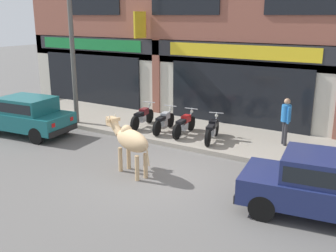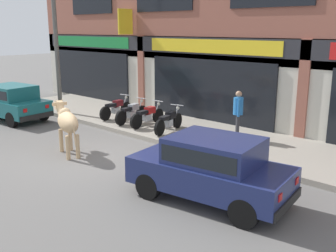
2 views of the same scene
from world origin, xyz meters
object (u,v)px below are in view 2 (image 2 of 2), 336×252
(utility_pole, at_px, (56,43))
(motorcycle_0, at_px, (116,108))
(car_1, at_px, (11,101))
(motorcycle_3, at_px, (169,121))
(pedestrian, at_px, (238,110))
(motorcycle_2, at_px, (147,116))
(car_0, at_px, (211,166))
(cow, at_px, (67,122))
(motorcycle_1, at_px, (131,112))

(utility_pole, bearing_deg, motorcycle_0, 19.40)
(car_1, distance_m, motorcycle_0, 4.38)
(motorcycle_3, xyz_separation_m, utility_pole, (-5.75, -0.73, 2.57))
(pedestrian, bearing_deg, utility_pole, -168.71)
(motorcycle_3, relative_size, utility_pole, 0.30)
(motorcycle_2, bearing_deg, pedestrian, 12.71)
(motorcycle_3, bearing_deg, motorcycle_0, 176.41)
(pedestrian, bearing_deg, motorcycle_0, -172.87)
(utility_pole, bearing_deg, car_0, -14.52)
(cow, xyz_separation_m, motorcycle_0, (-2.27, 3.78, -0.46))
(car_1, height_order, utility_pole, utility_pole)
(car_1, relative_size, motorcycle_0, 2.07)
(motorcycle_0, bearing_deg, motorcycle_1, -6.08)
(car_1, height_order, motorcycle_2, car_1)
(motorcycle_3, distance_m, pedestrian, 2.51)
(car_0, xyz_separation_m, motorcycle_0, (-7.44, 3.54, -0.27))
(motorcycle_0, xyz_separation_m, motorcycle_1, (1.07, -0.11, 0.00))
(motorcycle_2, bearing_deg, motorcycle_0, 177.01)
(car_0, height_order, motorcycle_2, car_0)
(car_1, bearing_deg, motorcycle_2, 26.83)
(motorcycle_2, distance_m, pedestrian, 3.58)
(car_0, bearing_deg, utility_pole, 165.48)
(car_1, relative_size, motorcycle_2, 2.06)
(pedestrian, xyz_separation_m, utility_pole, (-8.03, -1.60, 1.98))
(cow, bearing_deg, pedestrian, 54.95)
(motorcycle_3, bearing_deg, utility_pole, -172.75)
(motorcycle_0, xyz_separation_m, utility_pole, (-2.63, -0.93, 2.57))
(motorcycle_1, distance_m, utility_pole, 4.58)
(motorcycle_3, bearing_deg, car_1, -158.20)
(cow, distance_m, car_1, 5.72)
(cow, relative_size, car_1, 0.55)
(car_0, relative_size, motorcycle_0, 2.08)
(car_1, xyz_separation_m, pedestrian, (8.76, 3.46, 0.33))
(motorcycle_1, height_order, motorcycle_3, same)
(utility_pole, bearing_deg, motorcycle_1, 12.38)
(pedestrian, relative_size, utility_pole, 0.27)
(motorcycle_0, bearing_deg, cow, -58.95)
(car_0, bearing_deg, motorcycle_3, 142.31)
(motorcycle_3, height_order, pedestrian, pedestrian)
(car_1, height_order, motorcycle_1, car_1)
(car_0, height_order, car_1, same)
(car_0, distance_m, utility_pole, 10.66)
(motorcycle_0, distance_m, utility_pole, 3.80)
(motorcycle_2, distance_m, utility_pole, 5.32)
(car_0, xyz_separation_m, motorcycle_1, (-6.37, 3.42, -0.27))
(motorcycle_1, bearing_deg, motorcycle_3, -2.29)
(motorcycle_3, bearing_deg, pedestrian, 20.94)
(car_1, xyz_separation_m, motorcycle_0, (3.36, 2.79, -0.27))
(car_1, bearing_deg, motorcycle_3, 21.80)
(car_1, xyz_separation_m, utility_pole, (0.73, 1.86, 2.30))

